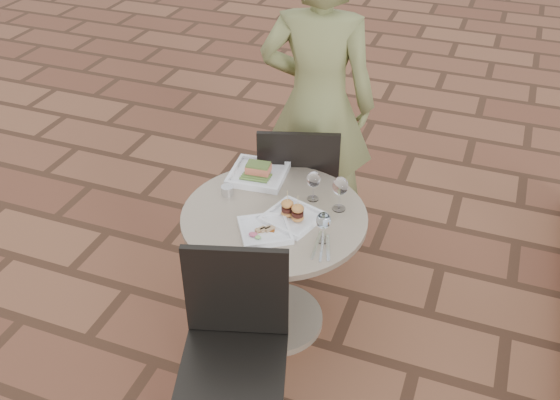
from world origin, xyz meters
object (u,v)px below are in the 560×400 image
(cafe_table, at_px, (274,253))
(chair_near, at_px, (235,335))
(diner, at_px, (318,105))
(plate_salmon, at_px, (258,173))
(plate_sliders, at_px, (292,215))
(chair_far, at_px, (298,183))
(plate_tuna, at_px, (265,230))

(cafe_table, xyz_separation_m, chair_near, (0.06, -0.62, 0.07))
(diner, height_order, plate_salmon, diner)
(plate_sliders, bearing_deg, chair_far, 106.39)
(cafe_table, bearing_deg, chair_far, 97.06)
(plate_tuna, bearing_deg, chair_far, 96.51)
(cafe_table, bearing_deg, plate_salmon, 125.37)
(diner, bearing_deg, plate_sliders, 91.24)
(cafe_table, distance_m, chair_far, 0.56)
(plate_sliders, height_order, plate_tuna, plate_sliders)
(diner, bearing_deg, plate_salmon, 66.71)
(plate_salmon, height_order, plate_tuna, plate_salmon)
(cafe_table, distance_m, plate_salmon, 0.43)
(chair_near, relative_size, diner, 0.51)
(diner, height_order, plate_sliders, diner)
(plate_sliders, relative_size, plate_tuna, 0.94)
(chair_far, height_order, plate_tuna, chair_far)
(chair_far, bearing_deg, plate_tuna, 79.09)
(chair_near, bearing_deg, diner, 77.75)
(diner, bearing_deg, chair_near, 85.60)
(plate_sliders, bearing_deg, chair_near, -93.18)
(plate_salmon, height_order, plate_sliders, plate_sliders)
(plate_tuna, bearing_deg, cafe_table, 94.47)
(plate_sliders, distance_m, plate_tuna, 0.16)
(chair_near, relative_size, plate_tuna, 2.97)
(chair_far, relative_size, plate_tuna, 2.97)
(plate_sliders, bearing_deg, diner, 100.36)
(cafe_table, height_order, diner, diner)
(plate_salmon, bearing_deg, chair_far, 64.80)
(plate_salmon, bearing_deg, cafe_table, -54.63)
(cafe_table, distance_m, diner, 0.94)
(chair_near, relative_size, plate_sliders, 3.17)
(diner, xyz_separation_m, plate_tuna, (0.07, -0.98, -0.17))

